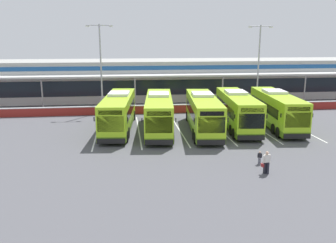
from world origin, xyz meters
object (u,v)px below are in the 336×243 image
(pedestrian_with_handbag, at_px, (266,162))
(lamp_post_centre, at_px, (259,61))
(coach_bus_centre, at_px, (203,114))
(coach_bus_left_centre, at_px, (159,114))
(pedestrian_child, at_px, (260,157))
(coach_bus_leftmost, at_px, (119,113))
(coach_bus_rightmost, at_px, (276,110))
(coach_bus_right_centre, at_px, (237,111))
(lamp_post_west, at_px, (101,63))

(pedestrian_with_handbag, bearing_deg, lamp_post_centre, 70.66)
(pedestrian_with_handbag, bearing_deg, coach_bus_centre, 98.23)
(coach_bus_left_centre, height_order, pedestrian_child, coach_bus_left_centre)
(coach_bus_left_centre, relative_size, pedestrian_child, 12.29)
(coach_bus_leftmost, distance_m, coach_bus_left_centre, 4.20)
(coach_bus_rightmost, distance_m, pedestrian_with_handbag, 14.67)
(coach_bus_leftmost, relative_size, coach_bus_right_centre, 1.00)
(pedestrian_with_handbag, xyz_separation_m, lamp_post_centre, (8.25, 23.50, 5.43))
(coach_bus_rightmost, bearing_deg, coach_bus_left_centre, -178.32)
(lamp_post_west, relative_size, lamp_post_centre, 1.00)
(coach_bus_leftmost, height_order, coach_bus_left_centre, same)
(coach_bus_centre, bearing_deg, pedestrian_with_handbag, -81.77)
(coach_bus_left_centre, relative_size, coach_bus_centre, 1.00)
(coach_bus_left_centre, relative_size, lamp_post_centre, 1.12)
(coach_bus_right_centre, xyz_separation_m, coach_bus_rightmost, (4.32, -0.07, 0.00))
(coach_bus_right_centre, bearing_deg, coach_bus_leftmost, 177.91)
(coach_bus_left_centre, distance_m, pedestrian_with_handbag, 14.23)
(coach_bus_right_centre, distance_m, pedestrian_child, 11.52)
(lamp_post_west, xyz_separation_m, lamp_post_centre, (20.75, 0.43, 0.00))
(coach_bus_leftmost, xyz_separation_m, lamp_post_centre, (18.57, 9.84, 4.50))
(pedestrian_child, bearing_deg, coach_bus_rightmost, 61.22)
(coach_bus_centre, distance_m, coach_bus_right_centre, 4.03)
(coach_bus_leftmost, distance_m, lamp_post_west, 10.66)
(coach_bus_left_centre, bearing_deg, coach_bus_centre, -7.29)
(coach_bus_rightmost, xyz_separation_m, pedestrian_with_handbag, (-6.46, -13.14, -0.93))
(coach_bus_right_centre, bearing_deg, coach_bus_rightmost, -0.90)
(coach_bus_leftmost, bearing_deg, pedestrian_with_handbag, -52.93)
(coach_bus_right_centre, bearing_deg, pedestrian_child, -99.28)
(coach_bus_rightmost, bearing_deg, coach_bus_centre, -173.47)
(coach_bus_centre, height_order, pedestrian_child, coach_bus_centre)
(coach_bus_leftmost, distance_m, lamp_post_centre, 21.49)
(coach_bus_left_centre, xyz_separation_m, coach_bus_right_centre, (8.35, 0.44, 0.00))
(lamp_post_west, bearing_deg, pedestrian_child, -58.87)
(pedestrian_child, bearing_deg, coach_bus_right_centre, 80.72)
(coach_bus_leftmost, height_order, lamp_post_west, lamp_post_west)
(coach_bus_left_centre, xyz_separation_m, pedestrian_with_handbag, (6.22, -12.76, -0.93))
(coach_bus_rightmost, height_order, lamp_post_west, lamp_post_west)
(lamp_post_centre, bearing_deg, pedestrian_with_handbag, -109.34)
(lamp_post_west, height_order, lamp_post_centre, same)
(coach_bus_right_centre, bearing_deg, pedestrian_with_handbag, -99.17)
(coach_bus_centre, xyz_separation_m, pedestrian_child, (2.05, -10.29, -1.24))
(coach_bus_left_centre, xyz_separation_m, pedestrian_child, (6.50, -10.86, -1.24))
(coach_bus_centre, bearing_deg, coach_bus_leftmost, 170.29)
(coach_bus_leftmost, height_order, coach_bus_right_centre, same)
(lamp_post_centre, bearing_deg, coach_bus_leftmost, -152.08)
(coach_bus_centre, distance_m, lamp_post_centre, 15.76)
(coach_bus_left_centre, relative_size, pedestrian_with_handbag, 7.62)
(lamp_post_west, bearing_deg, coach_bus_centre, -45.37)
(pedestrian_with_handbag, height_order, pedestrian_child, pedestrian_with_handbag)
(coach_bus_rightmost, bearing_deg, pedestrian_with_handbag, -116.17)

